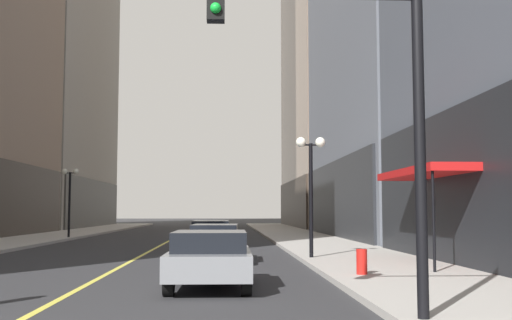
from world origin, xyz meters
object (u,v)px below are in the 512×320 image
object	(u,v)px
car_blue	(211,233)
street_lamp_left_far	(70,187)
street_lamp_right_mid	(311,170)
car_grey	(210,257)
fire_hydrant_right	(362,265)
car_navy	(215,242)
traffic_light_near_right	(353,86)

from	to	relation	value
car_blue	street_lamp_left_far	size ratio (longest dim) A/B	1.08
street_lamp_right_mid	car_grey	bearing A→B (deg)	-114.98
street_lamp_right_mid	fire_hydrant_right	distance (m)	6.55
car_navy	traffic_light_near_right	size ratio (longest dim) A/B	0.80
street_lamp_left_far	fire_hydrant_right	world-z (taller)	street_lamp_left_far
car_grey	street_lamp_right_mid	world-z (taller)	street_lamp_right_mid
street_lamp_right_mid	fire_hydrant_right	world-z (taller)	street_lamp_right_mid
car_navy	street_lamp_left_far	distance (m)	19.84
car_grey	street_lamp_left_far	size ratio (longest dim) A/B	0.93
fire_hydrant_right	street_lamp_right_mid	bearing A→B (deg)	94.87
street_lamp_left_far	traffic_light_near_right	bearing A→B (deg)	-68.32
traffic_light_near_right	fire_hydrant_right	world-z (taller)	traffic_light_near_right
car_navy	fire_hydrant_right	bearing A→B (deg)	-55.92
street_lamp_right_mid	car_blue	bearing A→B (deg)	115.64
car_navy	street_lamp_right_mid	size ratio (longest dim) A/B	1.03
street_lamp_right_mid	car_navy	bearing A→B (deg)	-177.99
traffic_light_near_right	street_lamp_left_far	xyz separation A→B (m)	(-11.75, 29.56, -0.49)
car_grey	street_lamp_right_mid	size ratio (longest dim) A/B	0.93
traffic_light_near_right	street_lamp_left_far	size ratio (longest dim) A/B	1.28
car_grey	car_blue	xyz separation A→B (m)	(-0.35, 15.09, 0.00)
car_navy	car_blue	size ratio (longest dim) A/B	0.95
car_grey	traffic_light_near_right	world-z (taller)	traffic_light_near_right
traffic_light_near_right	fire_hydrant_right	xyz separation A→B (m)	(1.55, 6.53, -3.34)
car_navy	street_lamp_right_mid	bearing A→B (deg)	2.01
car_navy	car_blue	xyz separation A→B (m)	(-0.35, 7.92, 0.00)
street_lamp_left_far	car_grey	bearing A→B (deg)	-68.96
car_blue	street_lamp_left_far	distance (m)	13.26
car_grey	fire_hydrant_right	xyz separation A→B (m)	(3.89, 1.42, -0.32)
car_navy	car_grey	bearing A→B (deg)	-90.02
traffic_light_near_right	street_lamp_right_mid	xyz separation A→B (m)	(1.05, 12.40, -0.49)
traffic_light_near_right	street_lamp_right_mid	distance (m)	12.46
car_grey	street_lamp_left_far	xyz separation A→B (m)	(-9.41, 24.45, 2.54)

